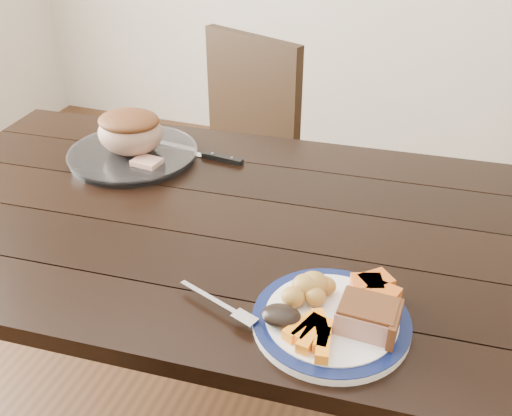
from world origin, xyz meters
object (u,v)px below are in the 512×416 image
(dinner_plate, at_px, (331,321))
(pork_slice, at_px, (367,317))
(chair_far, at_px, (232,152))
(fork, at_px, (223,306))
(serving_platter, at_px, (133,155))
(dining_table, at_px, (227,248))
(carving_knife, at_px, (210,156))
(roast_joint, at_px, (130,133))

(dinner_plate, bearing_deg, pork_slice, -4.76)
(chair_far, relative_size, fork, 5.37)
(serving_platter, distance_m, fork, 0.68)
(serving_platter, relative_size, fork, 1.97)
(dining_table, xyz_separation_m, serving_platter, (-0.35, 0.19, 0.10))
(pork_slice, distance_m, carving_knife, 0.75)
(fork, xyz_separation_m, carving_knife, (-0.28, 0.57, -0.01))
(chair_far, bearing_deg, dining_table, 132.55)
(dinner_plate, bearing_deg, dining_table, 139.23)
(dinner_plate, relative_size, serving_platter, 0.82)
(carving_knife, bearing_deg, chair_far, 110.67)
(chair_far, xyz_separation_m, serving_platter, (-0.07, -0.55, 0.23))
(pork_slice, xyz_separation_m, carving_knife, (-0.53, 0.53, -0.04))
(dinner_plate, xyz_separation_m, fork, (-0.19, -0.04, 0.01))
(serving_platter, xyz_separation_m, roast_joint, (0.00, 0.00, 0.07))
(pork_slice, bearing_deg, roast_joint, 147.65)
(fork, distance_m, roast_joint, 0.68)
(fork, bearing_deg, serving_platter, 153.27)
(roast_joint, bearing_deg, chair_far, 82.78)
(carving_knife, bearing_deg, serving_platter, -154.34)
(dining_table, bearing_deg, fork, -68.76)
(chair_far, bearing_deg, dinner_plate, 142.09)
(dining_table, relative_size, carving_knife, 5.19)
(serving_platter, bearing_deg, chair_far, 82.78)
(dining_table, xyz_separation_m, carving_knife, (-0.16, 0.26, 0.10))
(dining_table, bearing_deg, roast_joint, 152.12)
(serving_platter, bearing_deg, dinner_plate, -34.41)
(chair_far, bearing_deg, roast_joint, 104.17)
(dinner_plate, height_order, pork_slice, pork_slice)
(chair_far, relative_size, serving_platter, 2.72)
(dinner_plate, bearing_deg, serving_platter, 145.59)
(chair_far, distance_m, serving_platter, 0.60)
(serving_platter, height_order, pork_slice, pork_slice)
(pork_slice, distance_m, roast_joint, 0.86)
(carving_knife, bearing_deg, pork_slice, -39.54)
(roast_joint, bearing_deg, carving_knife, 20.05)
(chair_far, bearing_deg, pork_slice, 144.52)
(dining_table, bearing_deg, dinner_plate, -40.77)
(serving_platter, height_order, fork, fork)
(roast_joint, bearing_deg, fork, -46.29)
(dining_table, height_order, dinner_plate, dinner_plate)
(roast_joint, relative_size, carving_knife, 0.55)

